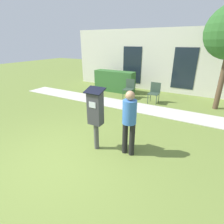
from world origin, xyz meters
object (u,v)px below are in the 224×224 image
Objects in this scene: person_standing at (129,119)px; outdoor_chair_middle at (155,91)px; parking_meter at (95,112)px; outdoor_chair_left at (129,87)px.

outdoor_chair_middle is (-0.59, 4.07, -0.40)m from person_standing.
parking_meter is 1.01× the size of person_standing.
parking_meter is at bearing -145.78° from person_standing.
outdoor_chair_left is at bearing 134.31° from person_standing.
person_standing is at bearing -56.62° from outdoor_chair_left.
person_standing reaches higher than outdoor_chair_left.
outdoor_chair_left is at bearing -165.30° from outdoor_chair_middle.
outdoor_chair_left is (-1.86, 4.20, -0.40)m from person_standing.
person_standing is 1.76× the size of outdoor_chair_middle.
parking_meter is 1.77× the size of outdoor_chair_left.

